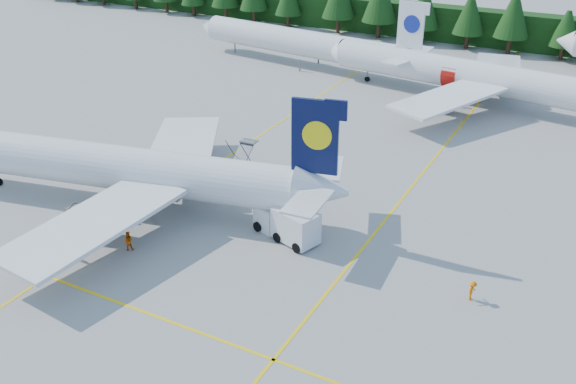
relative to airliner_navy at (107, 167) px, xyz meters
The scene contains 14 objects.
ground 19.32m from the airliner_navy, 17.96° to the right, with size 320.00×320.00×0.00m, color gray.
taxi_stripe_a 15.15m from the airliner_navy, 74.01° to the left, with size 0.25×120.00×0.01m, color yellow.
taxi_stripe_b 28.14m from the airliner_navy, 30.46° to the left, with size 0.25×120.00×0.01m, color yellow.
taxi_stripe_cross 21.89m from the airliner_navy, 33.28° to the right, with size 80.00×0.25×0.01m, color yellow.
treeline_hedge 78.26m from the airliner_navy, 76.66° to the left, with size 220.00×4.00×6.00m, color black.
airliner_navy is the anchor object (origin of this frame).
airliner_red 48.81m from the airliner_navy, 66.40° to the left, with size 40.44×33.06×11.80m.
airliner_far_left 49.96m from the airliner_navy, 97.61° to the left, with size 40.60×8.94×11.84m.
airstairs 12.12m from the airliner_navy, 46.19° to the left, with size 3.90×5.30×3.45m.
service_truck 17.84m from the airliner_navy, ahead, with size 6.45×3.96×2.93m.
uld_pair 4.30m from the airliner_navy, 72.91° to the left, with size 5.00×2.00×1.61m.
crew_a 10.46m from the airliner_navy, 63.74° to the right, with size 0.59×0.39×1.61m, color #DF5604.
crew_b 9.60m from the airliner_navy, 39.74° to the right, with size 0.83×0.64×1.70m, color #DC5004.
crew_c 33.82m from the airliner_navy, ahead, with size 0.65×0.44×1.58m, color orange.
Camera 1 is at (21.71, -33.58, 28.37)m, focal length 40.00 mm.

